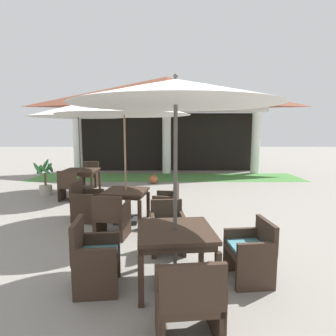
# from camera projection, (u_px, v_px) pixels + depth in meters

# --- Properties ---
(ground_plane) EXTENTS (60.00, 60.00, 0.00)m
(ground_plane) POSITION_uv_depth(u_px,v_px,m) (165.00, 260.00, 4.42)
(ground_plane) COLOR gray
(background_pavilion) EXTENTS (9.47, 3.09, 4.39)m
(background_pavilion) POSITION_uv_depth(u_px,v_px,m) (167.00, 99.00, 12.97)
(background_pavilion) COLOR white
(background_pavilion) RESTS_ON ground
(lawn_strip) EXTENTS (11.27, 2.19, 0.01)m
(lawn_strip) POSITION_uv_depth(u_px,v_px,m) (167.00, 177.00, 12.10)
(lawn_strip) COLOR #47843D
(lawn_strip) RESTS_ON ground
(patio_table_near_foreground) EXTENTS (1.04, 1.04, 0.75)m
(patio_table_near_foreground) POSITION_uv_depth(u_px,v_px,m) (81.00, 173.00, 9.08)
(patio_table_near_foreground) COLOR #38281E
(patio_table_near_foreground) RESTS_ON ground
(patio_umbrella_near_foreground) EXTENTS (2.98, 2.98, 2.87)m
(patio_umbrella_near_foreground) POSITION_uv_depth(u_px,v_px,m) (79.00, 111.00, 8.82)
(patio_umbrella_near_foreground) COLOR #2D2D2D
(patio_umbrella_near_foreground) RESTS_ON ground
(patio_chair_near_foreground_south) EXTENTS (0.56, 0.51, 0.88)m
(patio_chair_near_foreground_south) POSITION_uv_depth(u_px,v_px,m) (70.00, 187.00, 8.10)
(patio_chair_near_foreground_south) COLOR #38281E
(patio_chair_near_foreground_south) RESTS_ON ground
(patio_chair_near_foreground_north) EXTENTS (0.59, 0.50, 0.88)m
(patio_chair_near_foreground_north) POSITION_uv_depth(u_px,v_px,m) (91.00, 175.00, 10.13)
(patio_chair_near_foreground_north) COLOR #38281E
(patio_chair_near_foreground_north) RESTS_ON ground
(patio_table_mid_left) EXTENTS (1.00, 1.00, 0.71)m
(patio_table_mid_left) POSITION_uv_depth(u_px,v_px,m) (126.00, 195.00, 6.18)
(patio_table_mid_left) COLOR #38281E
(patio_table_mid_left) RESTS_ON ground
(patio_umbrella_mid_left) EXTENTS (2.79, 2.79, 2.74)m
(patio_umbrella_mid_left) POSITION_uv_depth(u_px,v_px,m) (125.00, 107.00, 5.93)
(patio_umbrella_mid_left) COLOR #2D2D2D
(patio_umbrella_mid_left) RESTS_ON ground
(patio_chair_mid_left_east) EXTENTS (0.57, 0.65, 0.86)m
(patio_chair_mid_left_east) POSITION_uv_depth(u_px,v_px,m) (168.00, 205.00, 6.07)
(patio_chair_mid_left_east) COLOR #38281E
(patio_chair_mid_left_east) RESTS_ON ground
(patio_chair_mid_left_south) EXTENTS (0.64, 0.65, 0.84)m
(patio_chair_mid_left_south) POSITION_uv_depth(u_px,v_px,m) (112.00, 217.00, 5.30)
(patio_chair_mid_left_south) COLOR #38281E
(patio_chair_mid_left_south) RESTS_ON ground
(patio_chair_mid_left_west) EXTENTS (0.64, 0.68, 0.88)m
(patio_chair_mid_left_west) POSITION_uv_depth(u_px,v_px,m) (87.00, 202.00, 6.34)
(patio_chair_mid_left_west) COLOR #38281E
(patio_chair_mid_left_west) RESTS_ON ground
(patio_table_mid_right) EXTENTS (1.05, 1.05, 0.75)m
(patio_table_mid_right) POSITION_uv_depth(u_px,v_px,m) (176.00, 237.00, 3.65)
(patio_table_mid_right) COLOR #38281E
(patio_table_mid_right) RESTS_ON ground
(patio_umbrella_mid_right) EXTENTS (2.54, 2.54, 2.67)m
(patio_umbrella_mid_right) POSITION_uv_depth(u_px,v_px,m) (176.00, 94.00, 3.41)
(patio_umbrella_mid_right) COLOR #2D2D2D
(patio_umbrella_mid_right) RESTS_ON ground
(patio_chair_mid_right_west) EXTENTS (0.59, 0.64, 0.90)m
(patio_chair_mid_right_west) POSITION_uv_depth(u_px,v_px,m) (95.00, 258.00, 3.58)
(patio_chair_mid_right_west) COLOR #38281E
(patio_chair_mid_right_west) RESTS_ON ground
(patio_chair_mid_right_north) EXTENTS (0.60, 0.56, 0.84)m
(patio_chair_mid_right_north) POSITION_uv_depth(u_px,v_px,m) (168.00, 228.00, 4.69)
(patio_chair_mid_right_north) COLOR #38281E
(patio_chair_mid_right_north) RESTS_ON ground
(patio_chair_mid_right_south) EXTENTS (0.66, 0.58, 0.87)m
(patio_chair_mid_right_south) POSITION_uv_depth(u_px,v_px,m) (189.00, 301.00, 2.67)
(patio_chair_mid_right_south) COLOR #38281E
(patio_chair_mid_right_south) RESTS_ON ground
(patio_chair_mid_right_east) EXTENTS (0.58, 0.64, 0.82)m
(patio_chair_mid_right_east) POSITION_uv_depth(u_px,v_px,m) (252.00, 252.00, 3.78)
(patio_chair_mid_right_east) COLOR #38281E
(patio_chair_mid_right_east) RESTS_ON ground
(potted_palm_left_edge) EXTENTS (0.62, 0.63, 1.12)m
(potted_palm_left_edge) POSITION_uv_depth(u_px,v_px,m) (46.00, 181.00, 8.83)
(potted_palm_left_edge) COLOR #B2AD9E
(potted_palm_left_edge) RESTS_ON ground
(terracotta_urn) EXTENTS (0.35, 0.35, 0.39)m
(terracotta_urn) POSITION_uv_depth(u_px,v_px,m) (154.00, 179.00, 10.70)
(terracotta_urn) COLOR #9E5633
(terracotta_urn) RESTS_ON ground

